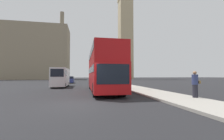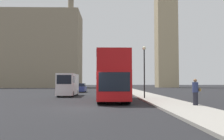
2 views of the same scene
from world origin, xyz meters
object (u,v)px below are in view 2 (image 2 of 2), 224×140
at_px(pedestrian, 195,92).
at_px(parked_sedan, 80,88).
at_px(street_lamp, 144,63).
at_px(red_double_decker_bus, 113,75).
at_px(white_van, 68,84).

height_order(pedestrian, parked_sedan, pedestrian).
xyz_separation_m(street_lamp, parked_sedan, (-8.24, 18.47, -2.88)).
bearing_deg(red_double_decker_bus, white_van, 124.73).
bearing_deg(parked_sedan, red_double_decker_bus, -75.73).
relative_size(red_double_decker_bus, white_van, 1.72).
bearing_deg(street_lamp, red_double_decker_bus, -155.88).
xyz_separation_m(white_van, parked_sedan, (0.23, 12.27, -0.76)).
bearing_deg(street_lamp, pedestrian, -73.32).
relative_size(white_van, street_lamp, 1.21).
bearing_deg(parked_sedan, white_van, -91.06).
distance_m(pedestrian, parked_sedan, 28.22).
relative_size(white_van, parked_sedan, 1.38).
distance_m(street_lamp, parked_sedan, 20.43).
relative_size(pedestrian, parked_sedan, 0.40).
bearing_deg(parked_sedan, street_lamp, -65.96).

